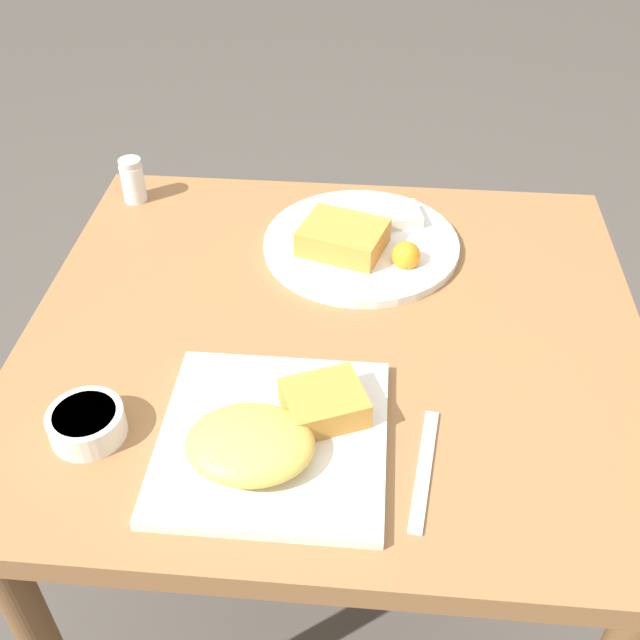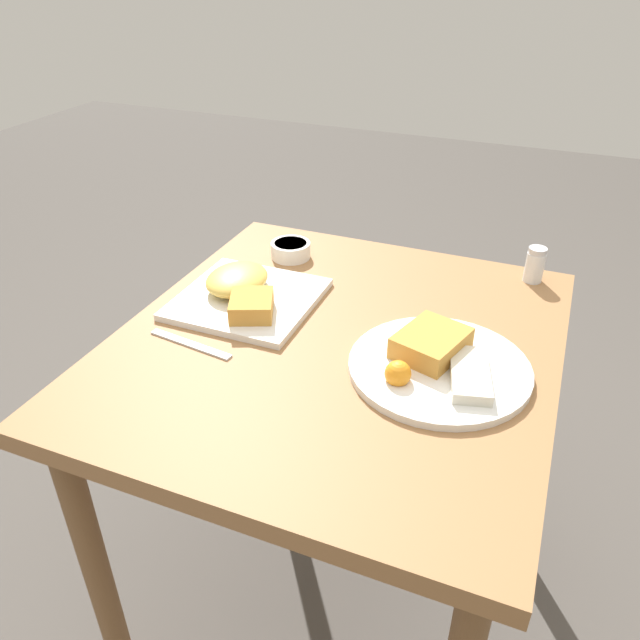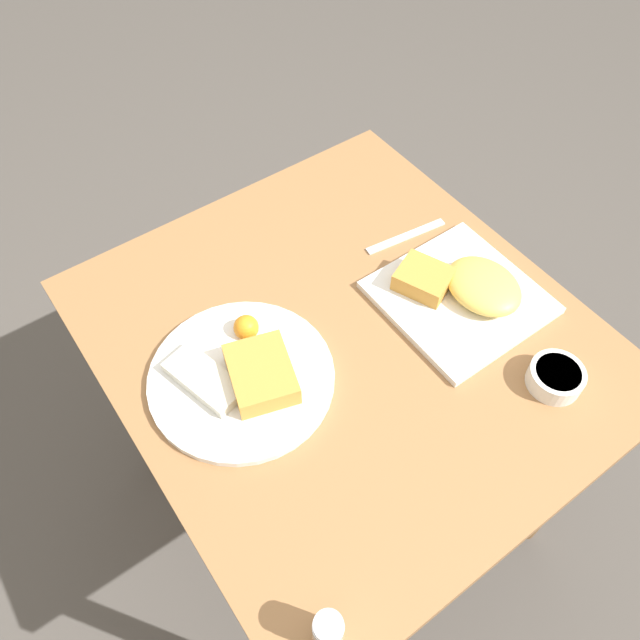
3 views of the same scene
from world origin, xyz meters
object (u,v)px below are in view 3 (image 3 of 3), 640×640
sauce_ramekin (556,377)px  butter_knife (406,236)px  plate_square_near (464,291)px  salt_shaker (328,632)px  plate_oval_far (243,375)px

sauce_ramekin → butter_knife: (0.40, -0.02, -0.02)m
plate_square_near → butter_knife: 0.18m
butter_knife → salt_shaker: bearing=49.3°
sauce_ramekin → salt_shaker: bearing=99.7°
plate_oval_far → butter_knife: 0.44m
plate_oval_far → sauce_ramekin: bearing=-126.3°
salt_shaker → plate_oval_far: bearing=-16.2°
plate_oval_far → sauce_ramekin: 0.51m
plate_oval_far → salt_shaker: bearing=163.8°
plate_square_near → salt_shaker: salt_shaker is taller
plate_square_near → butter_knife: size_ratio=1.51×
butter_knife → plate_square_near: bearing=92.1°
salt_shaker → butter_knife: (0.49, -0.55, -0.03)m
plate_square_near → salt_shaker: size_ratio=3.46×
plate_oval_far → sauce_ramekin: plate_oval_far is taller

